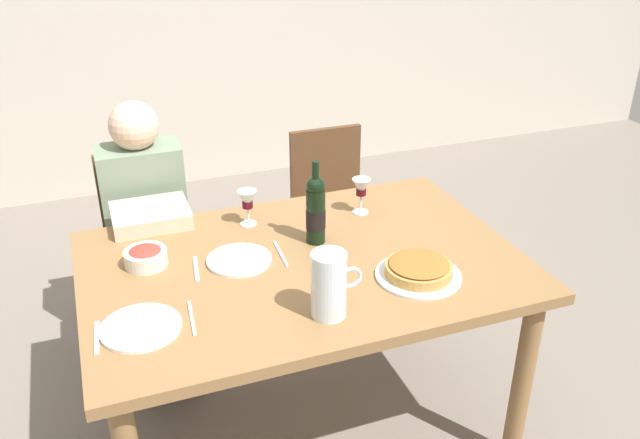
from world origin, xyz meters
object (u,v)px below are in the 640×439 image
baked_tart (419,270)px  chair_left (147,236)px  wine_bottle (316,209)px  salad_bowl (146,256)px  wine_glass_left_diner (247,201)px  dinner_plate_left_setting (141,328)px  dinner_plate_right_setting (239,260)px  dining_table (303,283)px  water_pitcher (329,288)px  chair_right (332,207)px  wine_glass_right_diner (361,189)px  diner_left (150,236)px

baked_tart → chair_left: size_ratio=0.33×
wine_bottle → chair_left: size_ratio=0.36×
salad_bowl → wine_glass_left_diner: (0.41, 0.17, 0.06)m
wine_bottle → dinner_plate_left_setting: 0.75m
baked_tart → dinner_plate_right_setting: bearing=150.3°
dining_table → wine_glass_left_diner: (-0.10, 0.33, 0.19)m
water_pitcher → salad_bowl: (-0.48, 0.49, -0.06)m
water_pitcher → dinner_plate_left_setting: water_pitcher is taller
wine_bottle → chair_right: (0.36, 0.75, -0.39)m
chair_left → chair_right: 0.90m
salad_bowl → chair_right: (0.96, 0.70, -0.30)m
wine_glass_left_diner → chair_right: size_ratio=0.16×
wine_glass_left_diner → dinner_plate_left_setting: bearing=-131.2°
dinner_plate_left_setting → chair_right: size_ratio=0.28×
dining_table → baked_tart: bearing=-35.3°
wine_glass_right_diner → diner_left: size_ratio=0.12×
baked_tart → wine_glass_right_diner: wine_glass_right_diner is taller
water_pitcher → salad_bowl: 0.69m
wine_glass_left_diner → baked_tart: bearing=-52.7°
diner_left → chair_right: (0.90, 0.22, -0.12)m
wine_bottle → salad_bowl: size_ratio=2.15×
dinner_plate_right_setting → wine_bottle: bearing=8.2°
dinner_plate_right_setting → dining_table: bearing=-19.6°
dining_table → diner_left: size_ratio=1.29×
wine_bottle → chair_left: 1.02m
dining_table → salad_bowl: size_ratio=10.22×
baked_tart → salad_bowl: 0.93m
wine_bottle → wine_glass_left_diner: wine_bottle is taller
salad_bowl → dinner_plate_left_setting: 0.37m
wine_glass_right_diner → dinner_plate_left_setting: bearing=-152.3°
salad_bowl → chair_right: bearing=36.0°
chair_left → water_pitcher: bearing=109.5°
baked_tart → diner_left: 1.18m
water_pitcher → wine_glass_right_diner: 0.71m
water_pitcher → dinner_plate_right_setting: (-0.18, 0.40, -0.09)m
wine_bottle → wine_glass_right_diner: 0.30m
dining_table → wine_glass_left_diner: size_ratio=10.70×
diner_left → water_pitcher: bearing=113.8°
baked_tart → dinner_plate_left_setting: size_ratio=1.20×
water_pitcher → salad_bowl: bearing=134.4°
dining_table → wine_glass_left_diner: wine_glass_left_diner is taller
wine_bottle → dinner_plate_left_setting: size_ratio=1.32×
baked_tart → diner_left: (-0.78, 0.88, -0.17)m
wine_glass_right_diner → dinner_plate_right_setting: (-0.55, -0.20, -0.10)m
wine_bottle → diner_left: (-0.54, 0.53, -0.27)m
salad_bowl → wine_glass_right_diner: size_ratio=1.01×
baked_tart → wine_glass_right_diner: size_ratio=1.99×
dinner_plate_left_setting → chair_right: bearing=46.1°
wine_bottle → chair_left: wine_bottle is taller
chair_right → dinner_plate_left_setting: bearing=46.8°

